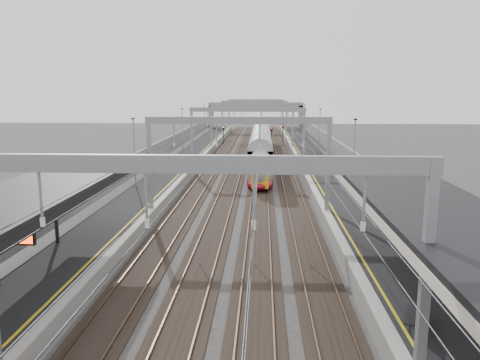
# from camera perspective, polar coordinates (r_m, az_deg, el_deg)

# --- Properties ---
(platform_left) EXTENTS (4.00, 120.00, 1.00)m
(platform_left) POSITION_cam_1_polar(r_m,az_deg,el_deg) (57.05, -7.05, 1.75)
(platform_left) COLOR black
(platform_left) RESTS_ON ground
(platform_right) EXTENTS (4.00, 120.00, 1.00)m
(platform_right) POSITION_cam_1_polar(r_m,az_deg,el_deg) (56.56, 9.14, 1.62)
(platform_right) COLOR black
(platform_right) RESTS_ON ground
(tracks) EXTENTS (11.40, 140.00, 0.20)m
(tracks) POSITION_cam_1_polar(r_m,az_deg,el_deg) (56.31, 1.01, 1.25)
(tracks) COLOR black
(tracks) RESTS_ON ground
(overhead_line) EXTENTS (13.00, 140.00, 6.60)m
(overhead_line) POSITION_cam_1_polar(r_m,az_deg,el_deg) (62.24, 1.22, 7.79)
(overhead_line) COLOR gray
(overhead_line) RESTS_ON platform_left
(canopy_right) EXTENTS (4.40, 30.00, 4.24)m
(canopy_right) POSITION_cam_1_polar(r_m,az_deg,el_deg) (15.48, 26.84, -6.23)
(canopy_right) COLOR black
(canopy_right) RESTS_ON platform_right
(overbridge) EXTENTS (22.00, 2.20, 6.90)m
(overbridge) POSITION_cam_1_polar(r_m,az_deg,el_deg) (110.61, 1.93, 8.62)
(overbridge) COLOR gray
(overbridge) RESTS_ON ground
(wall_left) EXTENTS (0.30, 120.00, 3.20)m
(wall_left) POSITION_cam_1_polar(r_m,az_deg,el_deg) (57.52, -10.22, 2.84)
(wall_left) COLOR gray
(wall_left) RESTS_ON ground
(wall_right) EXTENTS (0.30, 120.00, 3.20)m
(wall_right) POSITION_cam_1_polar(r_m,az_deg,el_deg) (56.85, 12.38, 2.67)
(wall_right) COLOR gray
(wall_right) RESTS_ON ground
(train) EXTENTS (2.49, 45.34, 3.94)m
(train) POSITION_cam_1_polar(r_m,az_deg,el_deg) (63.65, 2.59, 4.06)
(train) COLOR maroon
(train) RESTS_ON ground
(bench) EXTENTS (1.07, 1.75, 0.88)m
(bench) POSITION_cam_1_polar(r_m,az_deg,el_deg) (18.45, 20.59, -14.88)
(bench) COLOR black
(bench) RESTS_ON platform_right
(signal_green) EXTENTS (0.32, 0.32, 3.48)m
(signal_green) POSITION_cam_1_polar(r_m,az_deg,el_deg) (82.64, -2.02, 5.91)
(signal_green) COLOR black
(signal_green) RESTS_ON ground
(signal_red_near) EXTENTS (0.32, 0.32, 3.48)m
(signal_red_near) POSITION_cam_1_polar(r_m,az_deg,el_deg) (80.13, 3.87, 5.75)
(signal_red_near) COLOR black
(signal_red_near) RESTS_ON ground
(signal_red_far) EXTENTS (0.32, 0.32, 3.48)m
(signal_red_far) POSITION_cam_1_polar(r_m,az_deg,el_deg) (86.35, 5.26, 6.08)
(signal_red_far) COLOR black
(signal_red_far) RESTS_ON ground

